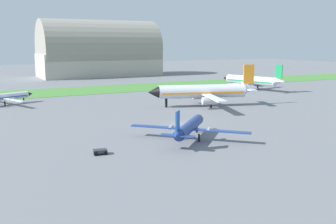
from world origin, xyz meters
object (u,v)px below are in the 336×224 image
(airplane_foreground_turboprop, at_px, (189,127))
(airplane_parked_jet_far, at_px, (252,81))
(airplane_taxiing_turboprop, at_px, (3,97))
(airplane_midfield_jet, at_px, (204,91))
(baggage_cart_near_gate, at_px, (100,151))

(airplane_foreground_turboprop, bearing_deg, airplane_parked_jet_far, -2.86)
(airplane_taxiing_turboprop, xyz_separation_m, airplane_parked_jet_far, (95.64, -5.99, 1.36))
(airplane_taxiing_turboprop, xyz_separation_m, airplane_midfield_jet, (54.83, -31.91, 1.97))
(airplane_parked_jet_far, xyz_separation_m, airplane_foreground_turboprop, (-67.23, -60.46, -1.28))
(airplane_parked_jet_far, distance_m, baggage_cart_near_gate, 106.24)
(baggage_cart_near_gate, bearing_deg, airplane_foreground_turboprop, 15.18)
(airplane_midfield_jet, bearing_deg, baggage_cart_near_gate, 55.92)
(airplane_foreground_turboprop, height_order, baggage_cart_near_gate, airplane_foreground_turboprop)
(airplane_taxiing_turboprop, distance_m, airplane_parked_jet_far, 95.84)
(airplane_foreground_turboprop, xyz_separation_m, baggage_cart_near_gate, (-19.09, -1.38, -2.14))
(airplane_foreground_turboprop, relative_size, airplane_midfield_jet, 0.53)
(airplane_taxiing_turboprop, distance_m, baggage_cart_near_gate, 68.50)
(airplane_parked_jet_far, bearing_deg, airplane_midfield_jet, 107.75)
(airplane_parked_jet_far, height_order, airplane_foreground_turboprop, airplane_parked_jet_far)
(airplane_parked_jet_far, xyz_separation_m, baggage_cart_near_gate, (-86.32, -61.84, -3.42))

